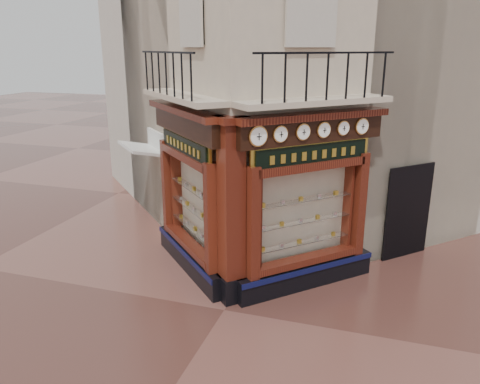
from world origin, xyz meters
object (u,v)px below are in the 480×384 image
at_px(awning, 148,231).
at_px(signboard_left, 185,146).
at_px(clock_e, 343,128).
at_px(clock_d, 324,130).
at_px(clock_b, 280,134).
at_px(corner_pilaster, 231,215).
at_px(clock_a, 258,136).
at_px(clock_c, 303,132).
at_px(clock_f, 362,126).
at_px(signboard_right, 312,154).

distance_m(awning, signboard_left, 4.24).
bearing_deg(clock_e, clock_d, -180.00).
distance_m(clock_b, clock_e, 1.56).
xyz_separation_m(corner_pilaster, clock_a, (0.56, -0.04, 1.67)).
relative_size(clock_c, awning, 0.20).
xyz_separation_m(clock_c, clock_f, (1.08, 1.08, -0.00)).
relative_size(clock_d, clock_e, 1.07).
xyz_separation_m(corner_pilaster, clock_c, (1.30, 0.70, 1.67)).
height_order(clock_d, clock_e, clock_d).
distance_m(clock_b, clock_c, 0.54).
xyz_separation_m(signboard_left, signboard_right, (2.92, 0.00, 0.00)).
height_order(awning, signboard_left, signboard_left).
bearing_deg(corner_pilaster, clock_a, -48.99).
bearing_deg(clock_a, signboard_left, 107.53).
height_order(clock_a, awning, clock_a).
xyz_separation_m(clock_a, clock_b, (0.35, 0.35, -0.00)).
bearing_deg(awning, signboard_right, -155.56).
distance_m(corner_pilaster, awning, 5.05).
bearing_deg(clock_a, clock_b, 0.00).
relative_size(awning, signboard_left, 0.82).
xyz_separation_m(clock_c, signboard_left, (-2.76, 0.32, -0.52)).
relative_size(clock_d, signboard_right, 0.16).
bearing_deg(signboard_right, clock_b, -172.81).
bearing_deg(clock_a, clock_d, 0.00).
distance_m(clock_d, signboard_right, 0.56).
bearing_deg(clock_b, clock_e, 0.00).
distance_m(clock_d, clock_e, 0.51).
bearing_deg(clock_b, signboard_left, 118.65).
height_order(clock_c, clock_f, clock_f).
height_order(corner_pilaster, clock_f, corner_pilaster).
bearing_deg(clock_a, signboard_right, 4.58).
relative_size(clock_a, signboard_right, 0.19).
relative_size(clock_a, clock_f, 1.14).
distance_m(corner_pilaster, clock_f, 3.41).
relative_size(clock_b, clock_e, 1.07).
bearing_deg(clock_e, clock_f, 0.00).
distance_m(corner_pilaster, clock_b, 1.93).
bearing_deg(awning, clock_b, -164.82).
xyz_separation_m(corner_pilaster, clock_b, (0.92, 0.32, 1.67)).
height_order(clock_c, signboard_right, clock_c).
height_order(clock_f, signboard_right, clock_f).
bearing_deg(clock_b, awning, 105.18).
relative_size(clock_d, awning, 0.20).
distance_m(clock_c, awning, 6.51).
height_order(clock_c, clock_d, clock_c).
relative_size(clock_d, signboard_left, 0.16).
distance_m(clock_e, awning, 6.88).
distance_m(corner_pilaster, signboard_right, 2.12).
bearing_deg(clock_e, clock_c, -180.00).
xyz_separation_m(clock_a, awning, (-4.20, 2.96, -3.62)).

